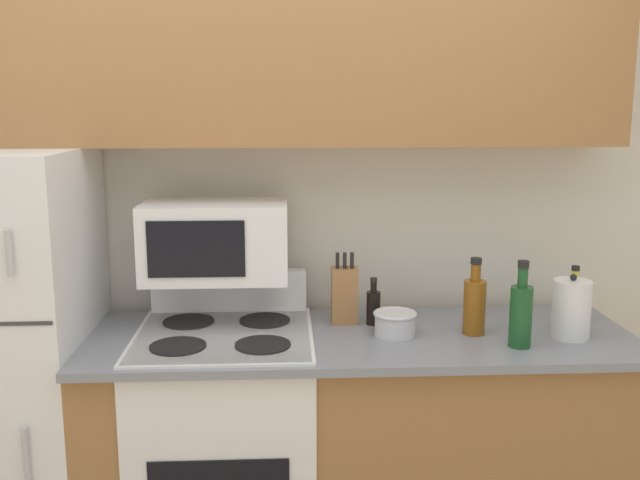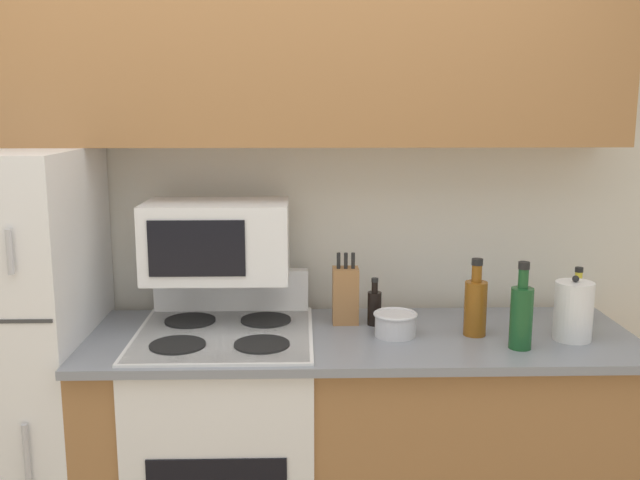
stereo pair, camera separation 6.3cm
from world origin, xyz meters
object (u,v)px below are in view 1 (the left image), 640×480
Objects in this scene: bottle_cooking_spray at (573,300)px; bowl at (395,323)px; bottle_soy_sauce at (373,306)px; microwave at (215,241)px; knife_block at (344,295)px; bottle_wine_green at (521,313)px; bottle_whiskey at (474,304)px; kettle at (571,309)px; stove at (227,452)px.

bowl is at bearing -170.42° from bottle_cooking_spray.
bowl is at bearing -65.00° from bottle_soy_sauce.
knife_block is (0.48, -0.02, -0.21)m from microwave.
bottle_soy_sauce is (-0.47, 0.27, -0.05)m from bottle_wine_green.
bottle_cooking_spray is 0.43m from bottle_whiskey.
kettle is (0.21, 0.09, -0.01)m from bottle_wine_green.
bottle_wine_green is (1.02, -0.16, 0.57)m from stove.
knife_block reaches higher than stove.
bottle_wine_green is at bearing -138.25° from bottle_cooking_spray.
knife_block reaches higher than bottle_cooking_spray.
kettle reaches higher than bottle_soy_sauce.
bottle_wine_green is at bearing -30.36° from bottle_soy_sauce.
kettle is (1.27, -0.23, -0.21)m from microwave.
bottle_whiskey is 1.21× the size of kettle.
bottle_wine_green is 1.36× the size of bottle_cooking_spray.
knife_block is 1.73× the size of bowl.
stove is at bearing -168.74° from bottle_soy_sauce.
knife_block reaches higher than bowl.
kettle is at bearing -10.08° from bottle_whiskey.
kettle is at bearing 22.13° from bottle_wine_green.
kettle is (-0.08, -0.17, 0.02)m from bottle_cooking_spray.
microwave is 1.37m from bottle_cooking_spray.
knife_block reaches higher than kettle.
microwave is 1.90× the size of bottle_whiskey.
bowl is 0.53× the size of bottle_wine_green.
bowl is (0.61, -0.02, 0.49)m from stove.
bottle_wine_green is 0.39m from bottle_cooking_spray.
microwave reaches higher than bowl.
bottle_whiskey reaches higher than bottle_cooking_spray.
bottle_cooking_spray is (0.87, -0.04, -0.02)m from knife_block.
bottle_wine_green is at bearing -16.70° from microwave.
microwave is at bearing 169.67° from kettle.
knife_block is at bearing 164.66° from kettle.
bottle_wine_green is at bearing -50.22° from bottle_whiskey.
bottle_soy_sauce reaches higher than stove.
bowl is at bearing -15.06° from microwave.
bottle_cooking_spray is at bearing 9.58° from bowl.
microwave reaches higher than knife_block.
stove is at bearing -175.85° from bottle_cooking_spray.
bottle_cooking_spray is at bearing -1.10° from bottle_soy_sauce.
bottle_whiskey is (0.45, -0.16, 0.00)m from knife_block.
bottle_wine_green is (0.41, -0.14, 0.07)m from bowl.
stove is 3.94× the size of bottle_whiskey.
stove is 1.06m from bottle_whiskey.
stove is 0.78m from microwave.
stove is 6.14× the size of bottle_soy_sauce.
kettle is at bearing -15.52° from bottle_soy_sauce.
bottle_whiskey is (0.29, 0.00, 0.06)m from bowl.
bottle_whiskey reaches higher than bottle_soy_sauce.
bottle_wine_green is 1.07× the size of bottle_whiskey.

